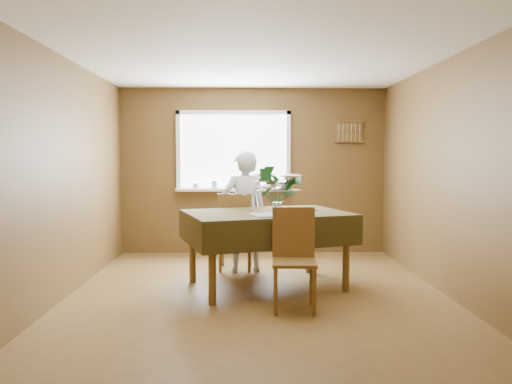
{
  "coord_description": "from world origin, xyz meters",
  "views": [
    {
      "loc": [
        -0.14,
        -5.33,
        1.46
      ],
      "look_at": [
        0.0,
        0.55,
        1.05
      ],
      "focal_mm": 35.0,
      "sensor_mm": 36.0,
      "label": 1
    }
  ],
  "objects_px": {
    "chair_far": "(235,229)",
    "seated_woman": "(245,212)",
    "flower_bouquet": "(277,188)",
    "dining_table": "(267,221)",
    "chair_near": "(294,254)"
  },
  "relations": [
    {
      "from": "chair_far",
      "to": "chair_near",
      "type": "xyz_separation_m",
      "value": [
        0.6,
        -1.6,
        -0.01
      ]
    },
    {
      "from": "dining_table",
      "to": "seated_woman",
      "type": "bearing_deg",
      "value": 90.0
    },
    {
      "from": "chair_far",
      "to": "seated_woman",
      "type": "bearing_deg",
      "value": 161.17
    },
    {
      "from": "dining_table",
      "to": "flower_bouquet",
      "type": "xyz_separation_m",
      "value": [
        0.1,
        -0.22,
        0.39
      ]
    },
    {
      "from": "chair_far",
      "to": "chair_near",
      "type": "height_order",
      "value": "chair_far"
    },
    {
      "from": "dining_table",
      "to": "chair_far",
      "type": "relative_size",
      "value": 2.03
    },
    {
      "from": "chair_far",
      "to": "seated_woman",
      "type": "height_order",
      "value": "seated_woman"
    },
    {
      "from": "chair_far",
      "to": "flower_bouquet",
      "type": "xyz_separation_m",
      "value": [
        0.47,
        -1.03,
        0.59
      ]
    },
    {
      "from": "flower_bouquet",
      "to": "dining_table",
      "type": "bearing_deg",
      "value": 114.42
    },
    {
      "from": "flower_bouquet",
      "to": "seated_woman",
      "type": "bearing_deg",
      "value": 109.36
    },
    {
      "from": "chair_far",
      "to": "seated_woman",
      "type": "distance_m",
      "value": 0.26
    },
    {
      "from": "seated_woman",
      "to": "flower_bouquet",
      "type": "height_order",
      "value": "seated_woman"
    },
    {
      "from": "chair_near",
      "to": "flower_bouquet",
      "type": "distance_m",
      "value": 0.84
    },
    {
      "from": "chair_far",
      "to": "flower_bouquet",
      "type": "bearing_deg",
      "value": 116.72
    },
    {
      "from": "flower_bouquet",
      "to": "chair_far",
      "type": "bearing_deg",
      "value": 114.4
    }
  ]
}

